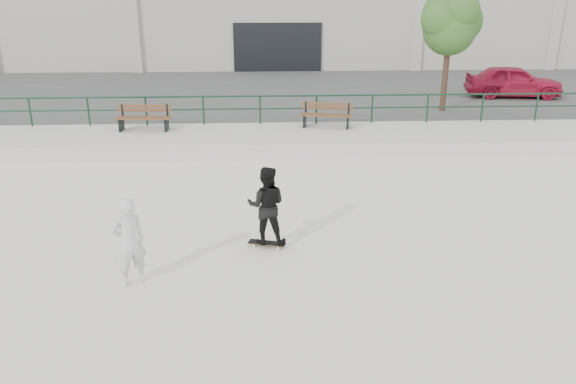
{
  "coord_description": "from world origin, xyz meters",
  "views": [
    {
      "loc": [
        -0.92,
        -8.86,
        5.14
      ],
      "look_at": [
        -0.42,
        2.0,
        1.13
      ],
      "focal_mm": 35.0,
      "sensor_mm": 36.0,
      "label": 1
    }
  ],
  "objects_px": {
    "tree": "(451,22)",
    "skateboard": "(267,243)",
    "red_car": "(513,81)",
    "bench_left": "(144,118)",
    "seated_skater": "(129,242)",
    "bench_right": "(326,115)",
    "standing_skater": "(266,205)"
  },
  "relations": [
    {
      "from": "bench_right",
      "to": "skateboard",
      "type": "bearing_deg",
      "value": -92.38
    },
    {
      "from": "standing_skater",
      "to": "seated_skater",
      "type": "bearing_deg",
      "value": 36.37
    },
    {
      "from": "skateboard",
      "to": "red_car",
      "type": "bearing_deg",
      "value": 66.25
    },
    {
      "from": "bench_right",
      "to": "red_car",
      "type": "distance_m",
      "value": 10.3
    },
    {
      "from": "bench_left",
      "to": "standing_skater",
      "type": "bearing_deg",
      "value": -60.93
    },
    {
      "from": "tree",
      "to": "standing_skater",
      "type": "distance_m",
      "value": 13.42
    },
    {
      "from": "red_car",
      "to": "standing_skater",
      "type": "xyz_separation_m",
      "value": [
        -11.03,
        -13.72,
        -0.27
      ]
    },
    {
      "from": "bench_right",
      "to": "standing_skater",
      "type": "distance_m",
      "value": 8.74
    },
    {
      "from": "standing_skater",
      "to": "bench_left",
      "type": "bearing_deg",
      "value": -57.31
    },
    {
      "from": "bench_left",
      "to": "standing_skater",
      "type": "distance_m",
      "value": 9.24
    },
    {
      "from": "bench_left",
      "to": "tree",
      "type": "xyz_separation_m",
      "value": [
        11.17,
        2.73,
        2.93
      ]
    },
    {
      "from": "bench_right",
      "to": "seated_skater",
      "type": "distance_m",
      "value": 10.93
    },
    {
      "from": "bench_left",
      "to": "red_car",
      "type": "xyz_separation_m",
      "value": [
        15.11,
        5.44,
        0.27
      ]
    },
    {
      "from": "bench_left",
      "to": "tree",
      "type": "relative_size",
      "value": 0.42
    },
    {
      "from": "red_car",
      "to": "skateboard",
      "type": "xyz_separation_m",
      "value": [
        -11.03,
        -13.72,
        -1.12
      ]
    },
    {
      "from": "tree",
      "to": "red_car",
      "type": "height_order",
      "value": "tree"
    },
    {
      "from": "bench_left",
      "to": "skateboard",
      "type": "bearing_deg",
      "value": -60.93
    },
    {
      "from": "bench_left",
      "to": "bench_right",
      "type": "height_order",
      "value": "bench_left"
    },
    {
      "from": "bench_left",
      "to": "standing_skater",
      "type": "height_order",
      "value": "standing_skater"
    },
    {
      "from": "red_car",
      "to": "skateboard",
      "type": "bearing_deg",
      "value": 149.39
    },
    {
      "from": "bench_left",
      "to": "seated_skater",
      "type": "relative_size",
      "value": 1.13
    },
    {
      "from": "bench_right",
      "to": "red_car",
      "type": "relative_size",
      "value": 0.46
    },
    {
      "from": "tree",
      "to": "skateboard",
      "type": "height_order",
      "value": "tree"
    },
    {
      "from": "bench_left",
      "to": "tree",
      "type": "distance_m",
      "value": 11.87
    },
    {
      "from": "red_car",
      "to": "seated_skater",
      "type": "bearing_deg",
      "value": 146.45
    },
    {
      "from": "bench_right",
      "to": "red_car",
      "type": "height_order",
      "value": "red_car"
    },
    {
      "from": "bench_right",
      "to": "standing_skater",
      "type": "xyz_separation_m",
      "value": [
        -2.17,
        -8.47,
        0.01
      ]
    },
    {
      "from": "tree",
      "to": "standing_skater",
      "type": "xyz_separation_m",
      "value": [
        -7.09,
        -11.01,
        -2.93
      ]
    },
    {
      "from": "tree",
      "to": "skateboard",
      "type": "bearing_deg",
      "value": -122.78
    },
    {
      "from": "tree",
      "to": "seated_skater",
      "type": "height_order",
      "value": "tree"
    },
    {
      "from": "standing_skater",
      "to": "seated_skater",
      "type": "xyz_separation_m",
      "value": [
        -2.48,
        -1.43,
        -0.09
      ]
    },
    {
      "from": "red_car",
      "to": "bench_left",
      "type": "bearing_deg",
      "value": 117.96
    }
  ]
}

